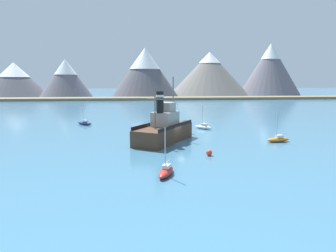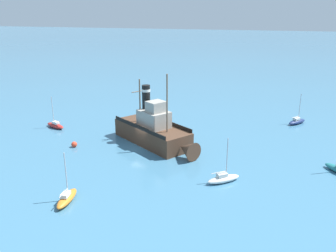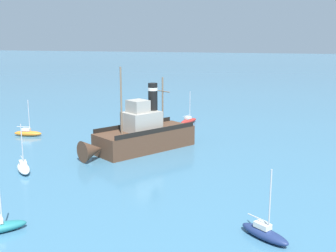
% 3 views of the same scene
% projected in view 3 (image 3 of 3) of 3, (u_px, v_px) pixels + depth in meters
% --- Properties ---
extents(ground_plane, '(600.00, 600.00, 0.00)m').
position_uv_depth(ground_plane, '(133.00, 147.00, 51.06)').
color(ground_plane, teal).
extents(old_tugboat, '(10.66, 13.92, 9.90)m').
position_uv_depth(old_tugboat, '(141.00, 135.00, 49.15)').
color(old_tugboat, '#4C3323').
rests_on(old_tugboat, ground).
extents(sailboat_white, '(3.37, 3.55, 4.90)m').
position_uv_depth(sailboat_white, '(23.00, 168.00, 41.61)').
color(sailboat_white, white).
rests_on(sailboat_white, ground).
extents(sailboat_orange, '(3.93, 1.72, 4.90)m').
position_uv_depth(sailboat_orange, '(28.00, 133.00, 56.56)').
color(sailboat_orange, orange).
rests_on(sailboat_orange, ground).
extents(sailboat_navy, '(3.71, 3.14, 4.90)m').
position_uv_depth(sailboat_navy, '(264.00, 233.00, 27.81)').
color(sailboat_navy, navy).
rests_on(sailboat_navy, ground).
extents(sailboat_red, '(2.36, 3.94, 4.90)m').
position_uv_depth(sailboat_red, '(189.00, 120.00, 64.90)').
color(sailboat_red, '#B22823').
rests_on(sailboat_red, ground).
extents(mooring_buoy, '(0.76, 0.76, 0.76)m').
position_uv_depth(mooring_buoy, '(134.00, 128.00, 59.82)').
color(mooring_buoy, red).
rests_on(mooring_buoy, ground).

